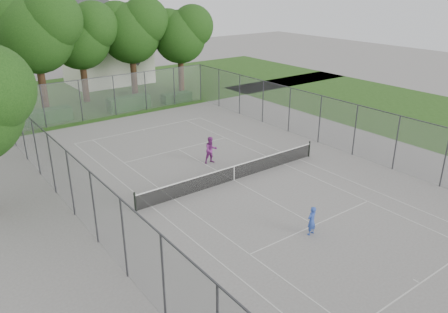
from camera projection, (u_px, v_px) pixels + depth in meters
ground at (234, 180)px, 25.91m from camera, size 120.00×120.00×0.00m
grass_far at (81, 95)px, 45.28m from camera, size 60.00×20.00×0.00m
grass_right at (433, 117)px, 38.08m from camera, size 16.00×40.00×0.00m
court_markings at (234, 180)px, 25.91m from camera, size 11.03×23.83×0.01m
tennis_net at (234, 172)px, 25.72m from camera, size 12.87×0.10×1.10m
perimeter_fence at (234, 152)px, 25.24m from camera, size 18.08×34.08×3.52m
tree_far_left at (35, 29)px, 36.59m from camera, size 7.39×6.74×10.62m
tree_far_midleft at (80, 34)px, 40.62m from camera, size 6.55×5.98×9.42m
tree_far_midright at (131, 28)px, 43.02m from camera, size 6.78×6.19×9.74m
tree_far_right at (181, 32)px, 44.81m from camera, size 6.20×5.66×8.91m
hedge_left at (45, 116)px, 36.37m from camera, size 4.31×1.29×1.08m
hedge_mid at (129, 103)px, 40.07m from camera, size 3.91×1.12×1.23m
hedge_right at (176, 98)px, 42.61m from camera, size 2.97×1.09×0.89m
house at (106, 45)px, 49.45m from camera, size 8.62×6.68×10.73m
girl_player at (312, 221)px, 20.12m from camera, size 0.55×0.39×1.43m
woman_player at (211, 150)px, 28.08m from camera, size 0.96×0.81×1.78m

